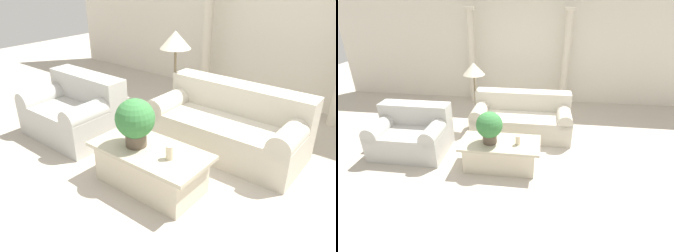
{
  "view_description": "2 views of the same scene",
  "coord_description": "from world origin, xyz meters",
  "views": [
    {
      "loc": [
        1.88,
        -2.55,
        2.16
      ],
      "look_at": [
        -0.29,
        0.18,
        0.47
      ],
      "focal_mm": 35.0,
      "sensor_mm": 36.0,
      "label": 1
    },
    {
      "loc": [
        0.47,
        -3.96,
        2.55
      ],
      "look_at": [
        -0.07,
        0.04,
        0.56
      ],
      "focal_mm": 28.0,
      "sensor_mm": 36.0,
      "label": 2
    }
  ],
  "objects": [
    {
      "name": "potted_plant",
      "position": [
        -0.27,
        -0.38,
        0.75
      ],
      "size": [
        0.42,
        0.42,
        0.52
      ],
      "color": "brown",
      "rests_on": "coffee_table"
    },
    {
      "name": "column_right",
      "position": [
        1.05,
        2.53,
        1.2
      ],
      "size": [
        0.25,
        0.25,
        2.35
      ],
      "color": "beige",
      "rests_on": "ground_plane"
    },
    {
      "name": "coffee_table",
      "position": [
        -0.11,
        -0.35,
        0.23
      ],
      "size": [
        1.28,
        0.65,
        0.46
      ],
      "color": "beige",
      "rests_on": "ground_plane"
    },
    {
      "name": "ground_plane",
      "position": [
        0.0,
        0.0,
        0.0
      ],
      "size": [
        16.0,
        16.0,
        0.0
      ],
      "primitive_type": "plane",
      "color": "#BCB2A3"
    },
    {
      "name": "sofa_long",
      "position": [
        0.14,
        0.9,
        0.34
      ],
      "size": [
        1.94,
        0.93,
        0.83
      ],
      "color": "beige",
      "rests_on": "ground_plane"
    },
    {
      "name": "floor_lamp",
      "position": [
        -0.85,
        1.05,
        1.22
      ],
      "size": [
        0.43,
        0.43,
        1.4
      ],
      "color": "brown",
      "rests_on": "ground_plane"
    },
    {
      "name": "loveseat",
      "position": [
        -1.77,
        -0.05,
        0.35
      ],
      "size": [
        1.27,
        0.93,
        0.83
      ],
      "color": "#B8B7B1",
      "rests_on": "ground_plane"
    },
    {
      "name": "column_left",
      "position": [
        -1.26,
        2.53,
        1.2
      ],
      "size": [
        0.25,
        0.25,
        2.35
      ],
      "color": "beige",
      "rests_on": "ground_plane"
    },
    {
      "name": "wall_back",
      "position": [
        0.0,
        2.9,
        1.6
      ],
      "size": [
        10.0,
        0.06,
        3.2
      ],
      "color": "silver",
      "rests_on": "ground_plane"
    },
    {
      "name": "pillar_candle",
      "position": [
        0.18,
        -0.38,
        0.53
      ],
      "size": [
        0.08,
        0.08,
        0.15
      ],
      "color": "beige",
      "rests_on": "coffee_table"
    }
  ]
}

